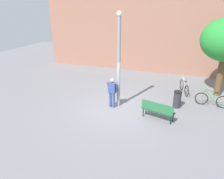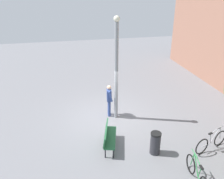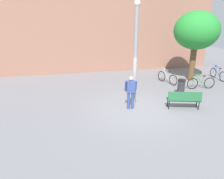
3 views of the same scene
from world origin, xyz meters
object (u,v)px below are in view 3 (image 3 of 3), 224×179
at_px(trash_bin, 181,87).
at_px(bicycle_silver, 167,78).
at_px(plaza_tree, 196,31).
at_px(bicycle_green, 201,83).
at_px(lamppost, 135,53).
at_px(bicycle_blue, 218,74).
at_px(park_bench, 184,99).
at_px(person_by_lamppost, 131,90).

bearing_deg(trash_bin, bicycle_silver, 83.02).
xyz_separation_m(plaza_tree, bicycle_green, (-0.45, -1.87, -3.00)).
bearing_deg(bicycle_silver, trash_bin, -96.98).
bearing_deg(lamppost, bicycle_blue, 23.99).
xyz_separation_m(plaza_tree, bicycle_silver, (-1.99, -0.34, -3.00)).
height_order(bicycle_silver, trash_bin, bicycle_silver).
relative_size(park_bench, bicycle_blue, 0.92).
bearing_deg(trash_bin, lamppost, -164.30).
height_order(bicycle_silver, bicycle_green, same).
distance_m(lamppost, trash_bin, 3.91).
distance_m(lamppost, bicycle_silver, 5.20).
height_order(bicycle_blue, trash_bin, bicycle_blue).
relative_size(lamppost, bicycle_green, 2.78).
relative_size(bicycle_blue, trash_bin, 1.90).
bearing_deg(person_by_lamppost, trash_bin, 19.14).
relative_size(park_bench, plaza_tree, 0.36).
bearing_deg(plaza_tree, person_by_lamppost, -145.77).
height_order(bicycle_silver, bicycle_blue, same).
bearing_deg(bicycle_green, plaza_tree, 76.46).
bearing_deg(person_by_lamppost, plaza_tree, 34.23).
xyz_separation_m(lamppost, bicycle_blue, (7.37, 3.28, -2.31)).
bearing_deg(trash_bin, plaza_tree, 49.59).
height_order(park_bench, bicycle_green, bicycle_green).
xyz_separation_m(lamppost, person_by_lamppost, (-0.26, -0.30, -1.73)).
height_order(lamppost, plaza_tree, lamppost).
distance_m(plaza_tree, bicycle_blue, 3.62).
distance_m(lamppost, plaza_tree, 6.47).
xyz_separation_m(bicycle_silver, trash_bin, (-0.28, -2.33, 0.10)).
bearing_deg(bicycle_silver, bicycle_green, -44.89).
bearing_deg(bicycle_silver, bicycle_blue, 1.16).
bearing_deg(bicycle_blue, trash_bin, -150.56).
xyz_separation_m(lamppost, plaza_tree, (5.38, 3.54, 0.69)).
bearing_deg(park_bench, person_by_lamppost, 167.38).
bearing_deg(plaza_tree, park_bench, -125.01).
bearing_deg(plaza_tree, bicycle_green, -103.54).
bearing_deg(bicycle_blue, bicycle_green, -146.63).
relative_size(bicycle_silver, trash_bin, 1.82).
distance_m(park_bench, bicycle_green, 3.66).
height_order(bicycle_green, trash_bin, bicycle_green).
relative_size(park_bench, bicycle_silver, 0.96).
relative_size(park_bench, trash_bin, 1.75).
height_order(lamppost, bicycle_blue, lamppost).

